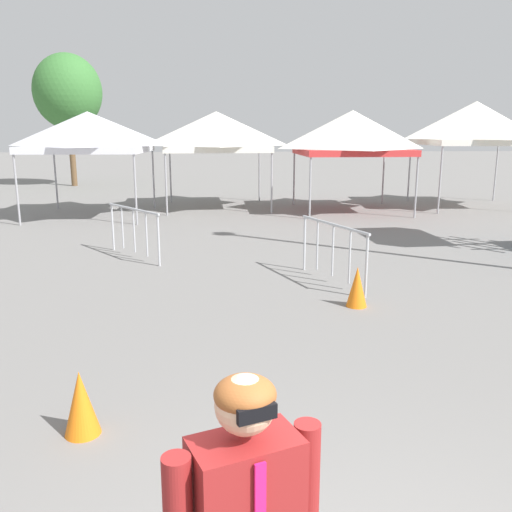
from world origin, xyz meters
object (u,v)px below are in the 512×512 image
at_px(traffic_cone_near_barrier, 357,287).
at_px(traffic_cone_lot_center, 81,403).
at_px(crowd_barrier_mid_lot, 134,223).
at_px(canopy_tent_center, 88,132).
at_px(tree_behind_tents_center, 68,92).
at_px(canopy_tent_behind_right, 352,133).
at_px(canopy_tent_behind_left, 475,123).
at_px(crowd_barrier_by_lift, 333,241).
at_px(canopy_tent_left_of_center, 216,131).

bearing_deg(traffic_cone_near_barrier, traffic_cone_lot_center, -134.64).
bearing_deg(traffic_cone_lot_center, crowd_barrier_mid_lot, 94.55).
distance_m(canopy_tent_center, tree_behind_tents_center, 10.68).
height_order(canopy_tent_behind_right, traffic_cone_near_barrier, canopy_tent_behind_right).
relative_size(canopy_tent_behind_left, crowd_barrier_mid_lot, 2.16).
height_order(tree_behind_tents_center, crowd_barrier_by_lift, tree_behind_tents_center).
distance_m(crowd_barrier_mid_lot, crowd_barrier_by_lift, 4.42).
relative_size(canopy_tent_center, crowd_barrier_by_lift, 1.85).
relative_size(crowd_barrier_by_lift, traffic_cone_near_barrier, 3.15).
relative_size(canopy_tent_left_of_center, tree_behind_tents_center, 0.59).
bearing_deg(traffic_cone_lot_center, tree_behind_tents_center, 104.30).
bearing_deg(canopy_tent_left_of_center, canopy_tent_behind_left, -2.50).
bearing_deg(tree_behind_tents_center, canopy_tent_center, -72.67).
bearing_deg(traffic_cone_lot_center, canopy_tent_left_of_center, 85.29).
height_order(crowd_barrier_by_lift, traffic_cone_near_barrier, crowd_barrier_by_lift).
bearing_deg(tree_behind_tents_center, canopy_tent_left_of_center, -49.60).
xyz_separation_m(canopy_tent_center, tree_behind_tents_center, (-3.13, 10.04, 1.85)).
bearing_deg(crowd_barrier_by_lift, canopy_tent_center, 126.16).
bearing_deg(canopy_tent_behind_left, crowd_barrier_by_lift, -126.07).
height_order(canopy_tent_center, crowd_barrier_mid_lot, canopy_tent_center).
relative_size(canopy_tent_behind_right, crowd_barrier_mid_lot, 2.06).
distance_m(canopy_tent_behind_right, crowd_barrier_mid_lot, 9.24).
xyz_separation_m(crowd_barrier_mid_lot, crowd_barrier_by_lift, (3.81, -2.23, 0.00)).
distance_m(canopy_tent_left_of_center, crowd_barrier_mid_lot, 8.11).
bearing_deg(canopy_tent_behind_right, tree_behind_tents_center, 140.73).
bearing_deg(canopy_tent_left_of_center, crowd_barrier_by_lift, -78.36).
bearing_deg(canopy_tent_left_of_center, traffic_cone_near_barrier, -79.26).
bearing_deg(traffic_cone_near_barrier, canopy_tent_behind_left, 57.89).
bearing_deg(crowd_barrier_by_lift, canopy_tent_behind_right, 74.55).
bearing_deg(tree_behind_tents_center, canopy_tent_behind_left, -28.47).
height_order(crowd_barrier_mid_lot, traffic_cone_near_barrier, crowd_barrier_mid_lot).
bearing_deg(canopy_tent_behind_left, traffic_cone_lot_center, -125.49).
xyz_separation_m(canopy_tent_behind_right, canopy_tent_behind_left, (4.51, 0.74, 0.32)).
distance_m(canopy_tent_behind_left, tree_behind_tents_center, 18.33).
xyz_separation_m(canopy_tent_behind_left, tree_behind_tents_center, (-16.06, 8.71, 1.55)).
height_order(canopy_tent_behind_left, tree_behind_tents_center, tree_behind_tents_center).
bearing_deg(traffic_cone_near_barrier, crowd_barrier_mid_lot, 137.31).
distance_m(canopy_tent_behind_left, crowd_barrier_mid_lot, 13.17).
bearing_deg(canopy_tent_behind_right, traffic_cone_near_barrier, -102.92).
bearing_deg(canopy_tent_behind_right, crowd_barrier_by_lift, -105.45).
distance_m(canopy_tent_behind_right, traffic_cone_lot_center, 14.88).
height_order(canopy_tent_left_of_center, crowd_barrier_mid_lot, canopy_tent_left_of_center).
bearing_deg(canopy_tent_center, traffic_cone_near_barrier, -57.55).
distance_m(canopy_tent_behind_right, crowd_barrier_by_lift, 9.30).
bearing_deg(crowd_barrier_mid_lot, tree_behind_tents_center, 108.34).
bearing_deg(tree_behind_tents_center, canopy_tent_behind_right, -39.27).
height_order(tree_behind_tents_center, traffic_cone_near_barrier, tree_behind_tents_center).
height_order(crowd_barrier_mid_lot, crowd_barrier_by_lift, same).
xyz_separation_m(canopy_tent_left_of_center, canopy_tent_behind_right, (4.47, -1.13, -0.04)).
relative_size(canopy_tent_behind_left, tree_behind_tents_center, 0.59).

